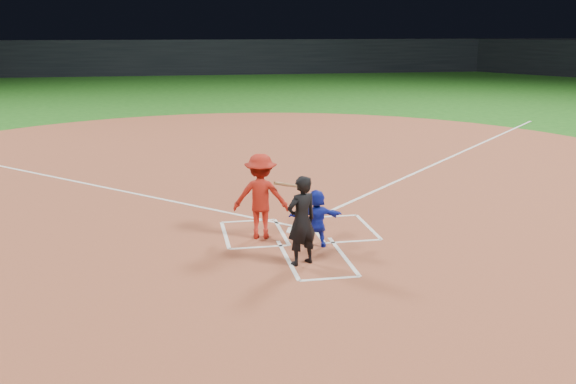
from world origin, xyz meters
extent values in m
plane|color=#195515|center=(0.00, 0.00, 0.00)|extent=(120.00, 120.00, 0.00)
cylinder|color=brown|center=(0.00, 6.00, 0.01)|extent=(28.00, 28.00, 0.01)
cube|color=black|center=(0.00, 48.00, 1.60)|extent=(80.00, 1.20, 3.20)
cylinder|color=white|center=(0.00, 0.00, 0.02)|extent=(0.60, 0.60, 0.02)
imported|color=#1625B5|center=(0.15, -1.06, 0.60)|extent=(1.11, 0.39, 1.18)
imported|color=black|center=(-0.34, -1.99, 0.86)|extent=(0.73, 0.61, 1.70)
cube|color=white|center=(-0.98, 0.92, 0.01)|extent=(1.22, 0.08, 0.01)
cube|color=white|center=(-0.98, -0.92, 0.01)|extent=(1.22, 0.08, 0.01)
cube|color=white|center=(-0.37, 0.00, 0.01)|extent=(0.08, 1.83, 0.01)
cube|color=white|center=(-1.59, 0.00, 0.01)|extent=(0.08, 1.83, 0.01)
cube|color=white|center=(0.98, 0.92, 0.01)|extent=(1.22, 0.08, 0.01)
cube|color=white|center=(0.98, -0.92, 0.01)|extent=(1.22, 0.08, 0.01)
cube|color=white|center=(0.37, 0.00, 0.01)|extent=(0.08, 1.83, 0.01)
cube|color=white|center=(1.59, 0.00, 0.01)|extent=(0.08, 1.83, 0.01)
cube|color=white|center=(-0.55, -1.70, 0.01)|extent=(0.08, 2.20, 0.01)
cube|color=white|center=(0.55, -1.70, 0.01)|extent=(0.08, 2.20, 0.01)
cube|color=white|center=(0.00, -2.80, 0.01)|extent=(1.10, 0.08, 0.01)
cube|color=white|center=(7.07, 7.37, 0.01)|extent=(14.21, 14.21, 0.01)
cube|color=white|center=(-7.07, 7.37, 0.01)|extent=(14.21, 14.21, 0.01)
imported|color=#A91D12|center=(-0.85, -0.28, 0.91)|extent=(1.27, 0.89, 1.79)
cylinder|color=brown|center=(-0.25, -0.43, 1.15)|extent=(0.77, 0.45, 0.28)
camera|label=1|loc=(-2.66, -13.04, 4.31)|focal=40.00mm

